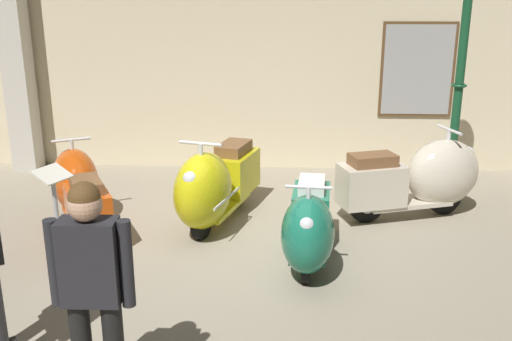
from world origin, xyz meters
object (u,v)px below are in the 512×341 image
(scooter_2, at_px, (309,227))
(info_stanchion, at_px, (58,230))
(lamppost, at_px, (460,77))
(visitor_1, at_px, (92,283))
(scooter_0, at_px, (79,190))
(scooter_3, at_px, (421,178))
(scooter_1, at_px, (213,186))

(scooter_2, xyz_separation_m, info_stanchion, (-2.42, -0.24, 0.01))
(lamppost, distance_m, visitor_1, 5.36)
(scooter_0, relative_size, scooter_2, 1.05)
(scooter_3, distance_m, visitor_1, 4.59)
(scooter_1, bearing_deg, info_stanchion, -31.82)
(scooter_1, distance_m, scooter_2, 1.46)
(visitor_1, bearing_deg, info_stanchion, 26.54)
(scooter_1, distance_m, visitor_1, 3.17)
(scooter_3, distance_m, lamppost, 1.36)
(scooter_1, xyz_separation_m, visitor_1, (-0.38, -3.12, 0.41))
(scooter_3, xyz_separation_m, lamppost, (0.50, 0.55, 1.14))
(info_stanchion, bearing_deg, lamppost, 27.31)
(visitor_1, bearing_deg, lamppost, -40.23)
(scooter_3, bearing_deg, lamppost, 29.99)
(scooter_0, xyz_separation_m, info_stanchion, (0.19, -1.14, -0.01))
(scooter_0, xyz_separation_m, visitor_1, (1.17, -3.02, 0.46))
(scooter_2, relative_size, visitor_1, 1.01)
(scooter_0, relative_size, lamppost, 0.57)
(scooter_3, height_order, lamppost, lamppost)
(lamppost, bearing_deg, visitor_1, -129.19)
(scooter_0, distance_m, lamppost, 4.80)
(scooter_2, bearing_deg, info_stanchion, -79.68)
(lamppost, xyz_separation_m, info_stanchion, (-4.34, -2.24, -1.19))
(lamppost, bearing_deg, scooter_3, -132.32)
(scooter_0, bearing_deg, visitor_1, 173.60)
(scooter_0, height_order, lamppost, lamppost)
(scooter_3, relative_size, lamppost, 0.64)
(scooter_2, height_order, lamppost, lamppost)
(scooter_3, relative_size, info_stanchion, 1.72)
(scooter_2, bearing_deg, scooter_0, -104.32)
(lamppost, height_order, info_stanchion, lamppost)
(scooter_2, bearing_deg, scooter_1, -128.59)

